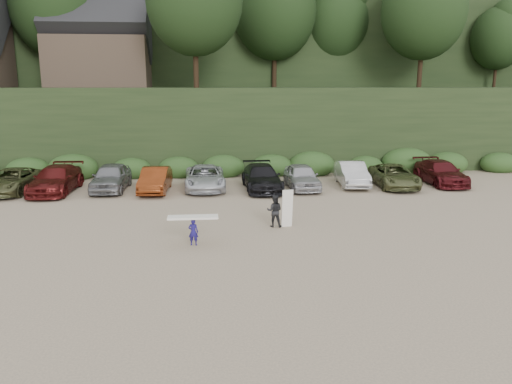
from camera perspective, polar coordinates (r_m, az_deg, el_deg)
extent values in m
plane|color=tan|center=(20.94, 3.45, -5.16)|extent=(120.00, 120.00, 0.00)
cube|color=black|center=(41.99, -1.04, 7.77)|extent=(80.00, 14.00, 6.00)
cube|color=black|center=(59.86, -2.37, 13.87)|extent=(90.00, 30.00, 16.00)
ellipsoid|color=black|center=(42.13, -1.08, 18.68)|extent=(66.00, 12.00, 10.00)
cube|color=#2B491E|center=(34.80, -1.02, 2.87)|extent=(46.20, 2.00, 1.20)
cube|color=brown|center=(44.69, -17.29, 13.92)|extent=(8.00, 6.00, 4.00)
imported|color=#505430|center=(32.52, -26.15, 1.14)|extent=(2.74, 5.25, 1.41)
imported|color=#591414|center=(31.54, -21.89, 1.33)|extent=(2.36, 5.40, 1.54)
imported|color=gray|center=(31.10, -16.24, 1.65)|extent=(2.01, 4.78, 1.62)
imported|color=maroon|center=(30.07, -11.44, 1.38)|extent=(1.71, 4.43, 1.44)
imported|color=silver|center=(30.40, -5.87, 1.66)|extent=(2.49, 5.19, 1.43)
imported|color=black|center=(30.04, 0.65, 1.66)|extent=(2.29, 5.23, 1.50)
imported|color=#AFAFB4|center=(30.46, 5.24, 1.77)|extent=(1.88, 4.46, 1.51)
imported|color=silver|center=(31.86, 10.89, 2.05)|extent=(1.94, 4.64, 1.49)
imported|color=#5B6238|center=(32.09, 15.50, 1.78)|extent=(2.50, 5.03, 1.37)
imported|color=#501216|center=(33.95, 20.34, 2.10)|extent=(2.06, 5.06, 1.47)
imported|color=navy|center=(19.87, -7.18, -4.56)|extent=(0.43, 0.31, 1.08)
cube|color=white|center=(19.71, -7.22, -2.87)|extent=(1.98, 0.56, 0.08)
imported|color=black|center=(22.23, 2.14, -2.17)|extent=(0.81, 0.69, 1.45)
cube|color=white|center=(22.15, 3.58, -1.88)|extent=(0.51, 0.31, 1.71)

